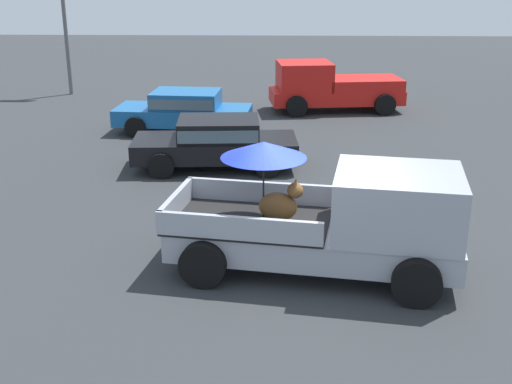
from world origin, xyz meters
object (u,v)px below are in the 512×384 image
pickup_truck_main (339,219)px  motel_sign (63,1)px  parked_sedan_near (217,141)px  parked_sedan_far (185,109)px  pickup_truck_red (331,87)px

pickup_truck_main → motel_sign: (-9.64, 16.36, 2.75)m
parked_sedan_near → motel_sign: bearing=-59.2°
parked_sedan_near → parked_sedan_far: same height
pickup_truck_red → parked_sedan_far: bearing=27.4°
motel_sign → pickup_truck_main: bearing=-59.5°
pickup_truck_main → motel_sign: motel_sign is taller
pickup_truck_red → parked_sedan_near: bearing=56.8°
motel_sign → parked_sedan_far: bearing=-48.3°
pickup_truck_red → pickup_truck_main: bearing=79.1°
pickup_truck_main → parked_sedan_far: bearing=121.1°
pickup_truck_red → motel_sign: motel_sign is taller
pickup_truck_main → pickup_truck_red: bearing=95.4°
pickup_truck_red → parked_sedan_far: pickup_truck_red is taller
parked_sedan_far → motel_sign: size_ratio=0.83×
pickup_truck_main → motel_sign: 19.19m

